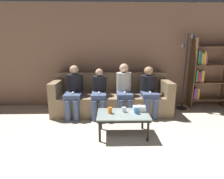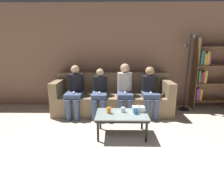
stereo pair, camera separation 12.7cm
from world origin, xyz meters
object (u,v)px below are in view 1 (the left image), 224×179
at_px(seated_person_left_end, 74,89).
at_px(seated_person_mid_left, 99,91).
at_px(standing_lamp, 186,64).
at_px(seated_person_right_end, 149,89).
at_px(couch, 111,98).
at_px(cup_near_left, 137,111).
at_px(coffee_table, 123,116).
at_px(seated_person_mid_right, 124,88).
at_px(cup_far_center, 124,110).
at_px(tissue_box, 139,109).
at_px(cup_near_right, 110,110).
at_px(bookshelf, 205,73).

xyz_separation_m(seated_person_left_end, seated_person_mid_left, (0.57, -0.03, -0.05)).
relative_size(standing_lamp, seated_person_right_end, 1.67).
distance_m(couch, cup_near_left, 1.30).
xyz_separation_m(coffee_table, seated_person_mid_left, (-0.47, 0.96, 0.21)).
relative_size(coffee_table, seated_person_mid_right, 0.76).
relative_size(cup_far_center, seated_person_right_end, 0.08).
height_order(couch, seated_person_mid_right, seated_person_mid_right).
bearing_deg(seated_person_mid_left, tissue_box, -48.38).
xyz_separation_m(cup_far_center, standing_lamp, (1.62, 1.28, 0.69)).
height_order(seated_person_left_end, seated_person_mid_right, seated_person_mid_right).
xyz_separation_m(tissue_box, seated_person_left_end, (-1.33, 0.89, 0.16)).
bearing_deg(seated_person_mid_left, coffee_table, -64.19).
height_order(tissue_box, standing_lamp, standing_lamp).
height_order(cup_near_right, bookshelf, bookshelf).
bearing_deg(seated_person_left_end, tissue_box, -33.71).
relative_size(cup_far_center, seated_person_mid_right, 0.07).
bearing_deg(seated_person_left_end, couch, 14.26).
xyz_separation_m(cup_far_center, seated_person_mid_right, (0.08, 0.92, 0.19)).
bearing_deg(coffee_table, bookshelf, 34.12).
relative_size(cup_far_center, tissue_box, 0.40).
bearing_deg(tissue_box, standing_lamp, 43.13).
relative_size(seated_person_left_end, seated_person_right_end, 1.03).
relative_size(standing_lamp, seated_person_mid_left, 1.74).
height_order(bookshelf, seated_person_mid_left, bookshelf).
relative_size(standing_lamp, seated_person_mid_right, 1.57).
bearing_deg(seated_person_left_end, seated_person_right_end, 0.37).
height_order(tissue_box, seated_person_mid_right, seated_person_mid_right).
relative_size(couch, cup_far_center, 31.15).
bearing_deg(bookshelf, seated_person_left_end, -171.10).
xyz_separation_m(seated_person_mid_left, seated_person_right_end, (1.13, 0.04, 0.03)).
bearing_deg(seated_person_mid_left, standing_lamp, 10.57).
bearing_deg(cup_near_right, standing_lamp, 35.68).
distance_m(seated_person_left_end, seated_person_right_end, 1.70).
bearing_deg(tissue_box, seated_person_mid_right, 102.48).
bearing_deg(seated_person_left_end, cup_far_center, -40.83).
bearing_deg(bookshelf, tissue_box, -143.80).
xyz_separation_m(couch, bookshelf, (2.39, 0.29, 0.56)).
height_order(couch, seated_person_left_end, seated_person_left_end).
height_order(cup_near_left, seated_person_mid_right, seated_person_mid_right).
xyz_separation_m(standing_lamp, seated_person_left_end, (-2.67, -0.37, -0.52)).
height_order(coffee_table, standing_lamp, standing_lamp).
bearing_deg(cup_far_center, seated_person_left_end, 139.17).
bearing_deg(couch, cup_far_center, -79.69).
relative_size(couch, seated_person_right_end, 2.46).
relative_size(bookshelf, seated_person_left_end, 1.54).
height_order(standing_lamp, seated_person_right_end, standing_lamp).
bearing_deg(cup_near_right, seated_person_right_end, 47.73).
bearing_deg(cup_near_left, seated_person_mid_right, 97.69).
height_order(standing_lamp, seated_person_mid_left, standing_lamp).
height_order(coffee_table, cup_far_center, cup_far_center).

